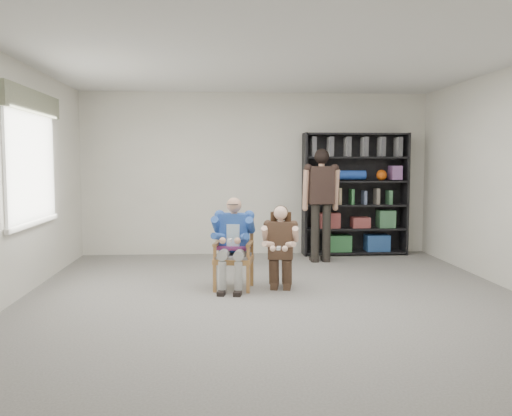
{
  "coord_description": "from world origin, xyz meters",
  "views": [
    {
      "loc": [
        -0.65,
        -5.91,
        1.61
      ],
      "look_at": [
        -0.2,
        0.6,
        1.05
      ],
      "focal_mm": 38.0,
      "sensor_mm": 36.0,
      "label": 1
    }
  ],
  "objects_px": {
    "kneeling_woman": "(280,248)",
    "bookshelf": "(355,194)",
    "seated_man": "(234,243)",
    "standing_man": "(321,206)",
    "armchair": "(234,254)"
  },
  "relations": [
    {
      "from": "kneeling_woman",
      "to": "bookshelf",
      "type": "distance_m",
      "value": 3.05
    },
    {
      "from": "seated_man",
      "to": "kneeling_woman",
      "type": "relative_size",
      "value": 1.09
    },
    {
      "from": "seated_man",
      "to": "bookshelf",
      "type": "xyz_separation_m",
      "value": [
        2.17,
        2.44,
        0.46
      ]
    },
    {
      "from": "kneeling_woman",
      "to": "standing_man",
      "type": "xyz_separation_m",
      "value": [
        0.87,
        1.88,
        0.37
      ]
    },
    {
      "from": "standing_man",
      "to": "seated_man",
      "type": "bearing_deg",
      "value": -132.9
    },
    {
      "from": "bookshelf",
      "to": "kneeling_woman",
      "type": "bearing_deg",
      "value": -121.82
    },
    {
      "from": "seated_man",
      "to": "standing_man",
      "type": "xyz_separation_m",
      "value": [
        1.45,
        1.76,
        0.32
      ]
    },
    {
      "from": "armchair",
      "to": "kneeling_woman",
      "type": "xyz_separation_m",
      "value": [
        0.58,
        -0.12,
        0.09
      ]
    },
    {
      "from": "kneeling_woman",
      "to": "bookshelf",
      "type": "height_order",
      "value": "bookshelf"
    },
    {
      "from": "kneeling_woman",
      "to": "standing_man",
      "type": "distance_m",
      "value": 2.11
    },
    {
      "from": "bookshelf",
      "to": "armchair",
      "type": "bearing_deg",
      "value": -131.64
    },
    {
      "from": "seated_man",
      "to": "bookshelf",
      "type": "bearing_deg",
      "value": 58.58
    },
    {
      "from": "seated_man",
      "to": "standing_man",
      "type": "relative_size",
      "value": 0.65
    },
    {
      "from": "seated_man",
      "to": "standing_man",
      "type": "distance_m",
      "value": 2.3
    },
    {
      "from": "armchair",
      "to": "kneeling_woman",
      "type": "distance_m",
      "value": 0.6
    }
  ]
}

